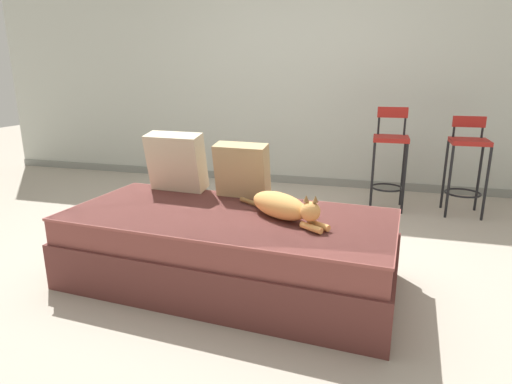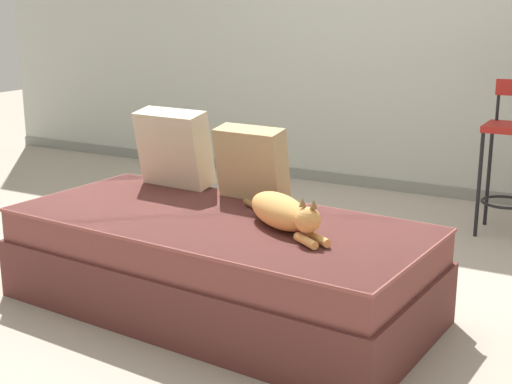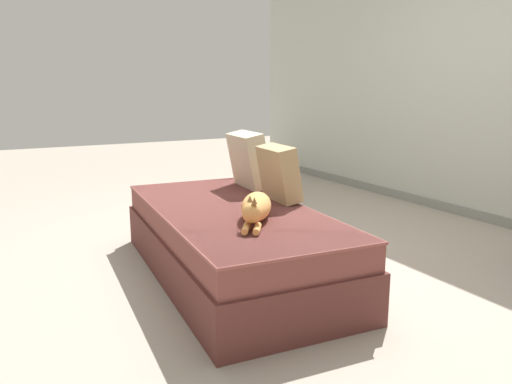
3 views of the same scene
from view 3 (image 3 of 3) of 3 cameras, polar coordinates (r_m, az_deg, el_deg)
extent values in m
plane|color=#A89E8E|center=(3.49, 3.19, -8.31)|extent=(16.00, 16.00, 0.00)
cube|color=#B7BCB2|center=(4.85, 27.18, 11.77)|extent=(8.00, 0.10, 2.60)
cube|color=gray|center=(4.95, 25.44, -2.82)|extent=(8.00, 0.02, 0.09)
cube|color=brown|center=(3.26, -2.82, -7.09)|extent=(2.06, 1.07, 0.29)
cube|color=brown|center=(3.19, -2.87, -3.24)|extent=(2.02, 1.03, 0.16)
cube|color=brown|center=(3.17, -2.88, -1.94)|extent=(2.03, 1.04, 0.02)
cube|color=beige|center=(3.77, -0.79, 3.70)|extent=(0.42, 0.25, 0.42)
cube|color=tan|center=(3.33, 2.65, 2.16)|extent=(0.37, 0.21, 0.38)
ellipsoid|color=tan|center=(2.89, 0.04, -1.65)|extent=(0.44, 0.37, 0.15)
sphere|color=tan|center=(2.65, -0.44, -2.42)|extent=(0.11, 0.11, 0.11)
cone|color=brown|center=(2.65, -0.70, -0.77)|extent=(0.03, 0.03, 0.04)
cone|color=brown|center=(2.61, -0.19, -0.98)|extent=(0.03, 0.03, 0.04)
cylinder|color=tan|center=(2.63, -1.17, -4.18)|extent=(0.14, 0.11, 0.04)
cylinder|color=tan|center=(2.63, 0.13, -4.22)|extent=(0.14, 0.11, 0.04)
cylinder|color=brown|center=(3.19, 1.06, -1.35)|extent=(0.17, 0.12, 0.03)
camera|label=1|loc=(2.19, -56.23, 8.35)|focal=30.00mm
camera|label=2|loc=(1.75, -81.34, 8.27)|focal=50.00mm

